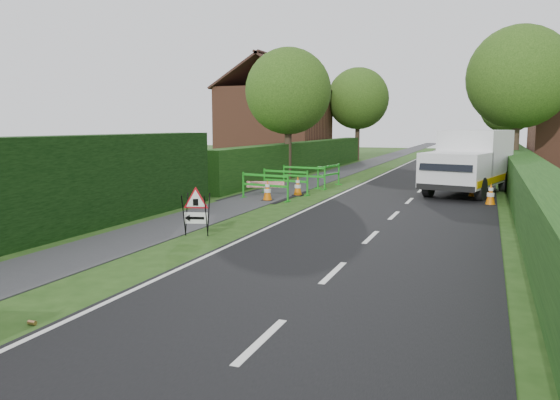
# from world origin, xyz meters

# --- Properties ---
(ground) EXTENTS (120.00, 120.00, 0.00)m
(ground) POSITION_xyz_m (0.00, 0.00, 0.00)
(ground) COLOR #1F3F12
(ground) RESTS_ON ground
(road_surface) EXTENTS (6.00, 90.00, 0.02)m
(road_surface) POSITION_xyz_m (2.50, 35.00, 0.00)
(road_surface) COLOR black
(road_surface) RESTS_ON ground
(footpath) EXTENTS (2.00, 90.00, 0.02)m
(footpath) POSITION_xyz_m (-3.00, 35.00, 0.01)
(footpath) COLOR #2D2D30
(footpath) RESTS_ON ground
(hedge_west_far) EXTENTS (1.00, 24.00, 1.80)m
(hedge_west_far) POSITION_xyz_m (-5.00, 22.00, 0.00)
(hedge_west_far) COLOR #14380F
(hedge_west_far) RESTS_ON ground
(hedge_east) EXTENTS (1.20, 50.00, 1.50)m
(hedge_east) POSITION_xyz_m (6.50, 16.00, 0.00)
(hedge_east) COLOR #14380F
(hedge_east) RESTS_ON ground
(house_west) EXTENTS (7.50, 7.40, 7.88)m
(house_west) POSITION_xyz_m (-10.00, 30.00, 2.90)
(house_west) COLOR brown
(house_west) RESTS_ON ground
(tree_nw) EXTENTS (4.40, 4.40, 6.70)m
(tree_nw) POSITION_xyz_m (-4.60, 18.00, 4.48)
(tree_nw) COLOR #2D2116
(tree_nw) RESTS_ON ground
(tree_ne) EXTENTS (5.20, 5.20, 7.79)m
(tree_ne) POSITION_xyz_m (6.40, 22.00, 5.17)
(tree_ne) COLOR #2D2116
(tree_ne) RESTS_ON ground
(tree_fw) EXTENTS (4.80, 4.80, 7.24)m
(tree_fw) POSITION_xyz_m (-4.60, 34.00, 4.83)
(tree_fw) COLOR #2D2116
(tree_fw) RESTS_ON ground
(tree_fe) EXTENTS (4.20, 4.20, 6.33)m
(tree_fe) POSITION_xyz_m (6.40, 38.00, 4.22)
(tree_fe) COLOR #2D2116
(tree_fe) RESTS_ON ground
(triangle_sign) EXTENTS (0.88, 0.88, 1.05)m
(triangle_sign) POSITION_xyz_m (-1.65, 3.10, 0.73)
(triangle_sign) COLOR black
(triangle_sign) RESTS_ON ground
(works_van) EXTENTS (3.47, 5.97, 2.57)m
(works_van) POSITION_xyz_m (4.45, 14.63, 1.36)
(works_van) COLOR silver
(works_van) RESTS_ON ground
(traffic_cone_0) EXTENTS (0.38, 0.38, 0.79)m
(traffic_cone_0) POSITION_xyz_m (5.26, 11.48, 0.39)
(traffic_cone_0) COLOR black
(traffic_cone_0) RESTS_ON ground
(traffic_cone_1) EXTENTS (0.38, 0.38, 0.79)m
(traffic_cone_1) POSITION_xyz_m (4.64, 13.58, 0.39)
(traffic_cone_1) COLOR black
(traffic_cone_1) RESTS_ON ground
(traffic_cone_2) EXTENTS (0.38, 0.38, 0.79)m
(traffic_cone_2) POSITION_xyz_m (4.76, 16.34, 0.39)
(traffic_cone_2) COLOR black
(traffic_cone_2) RESTS_ON ground
(traffic_cone_3) EXTENTS (0.38, 0.38, 0.79)m
(traffic_cone_3) POSITION_xyz_m (-2.41, 9.78, 0.39)
(traffic_cone_3) COLOR black
(traffic_cone_3) RESTS_ON ground
(traffic_cone_4) EXTENTS (0.38, 0.38, 0.79)m
(traffic_cone_4) POSITION_xyz_m (-1.84, 11.55, 0.39)
(traffic_cone_4) COLOR black
(traffic_cone_4) RESTS_ON ground
(ped_barrier_0) EXTENTS (2.09, 0.77, 1.00)m
(ped_barrier_0) POSITION_xyz_m (-2.58, 9.96, 0.63)
(ped_barrier_0) COLOR #1B951C
(ped_barrier_0) RESTS_ON ground
(ped_barrier_1) EXTENTS (2.09, 0.70, 1.00)m
(ped_barrier_1) POSITION_xyz_m (-2.46, 11.82, 0.63)
(ped_barrier_1) COLOR #1B951C
(ped_barrier_1) RESTS_ON ground
(ped_barrier_2) EXTENTS (2.09, 0.62, 1.00)m
(ped_barrier_2) POSITION_xyz_m (-2.41, 14.04, 0.63)
(ped_barrier_2) COLOR #1B951C
(ped_barrier_2) RESTS_ON ground
(ped_barrier_3) EXTENTS (0.77, 2.09, 1.00)m
(ped_barrier_3) POSITION_xyz_m (-1.57, 15.07, 0.63)
(ped_barrier_3) COLOR #1B951C
(ped_barrier_3) RESTS_ON ground
(redwhite_plank) EXTENTS (1.46, 0.43, 0.25)m
(redwhite_plank) POSITION_xyz_m (-3.04, 11.11, 0.00)
(redwhite_plank) COLOR red
(redwhite_plank) RESTS_ON ground
(litter_can) EXTENTS (0.12, 0.07, 0.07)m
(litter_can) POSITION_xyz_m (-0.72, -3.07, 0.00)
(litter_can) COLOR #BF7F4C
(litter_can) RESTS_ON ground
(hatchback_car) EXTENTS (1.69, 3.35, 1.10)m
(hatchback_car) POSITION_xyz_m (2.13, 25.81, 0.55)
(hatchback_car) COLOR silver
(hatchback_car) RESTS_ON ground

